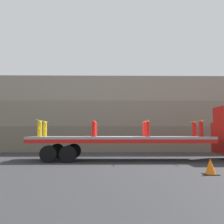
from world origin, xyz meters
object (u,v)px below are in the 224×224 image
object	(u,v)px
flatbed_trailer	(108,141)
fire_hydrant_red_far_1	(95,129)
fire_hydrant_yellow_near_0	(40,129)
fire_hydrant_red_near_3	(201,129)
fire_hydrant_yellow_far_0	(45,129)
fire_hydrant_red_near_1	(94,129)
fire_hydrant_red_far_3	(194,129)
fire_hydrant_red_near_2	(148,129)
fire_hydrant_red_far_2	(145,129)
traffic_cone	(210,167)

from	to	relation	value
flatbed_trailer	fire_hydrant_red_far_1	distance (m)	1.17
flatbed_trailer	fire_hydrant_red_far_1	xyz separation A→B (m)	(-0.79, 0.55, 0.67)
fire_hydrant_yellow_near_0	fire_hydrant_red_far_1	bearing A→B (deg)	20.57
fire_hydrant_red_far_1	fire_hydrant_red_near_3	xyz separation A→B (m)	(5.84, -1.10, 0.00)
fire_hydrant_yellow_near_0	fire_hydrant_yellow_far_0	world-z (taller)	same
fire_hydrant_red_near_1	fire_hydrant_red_far_3	bearing A→B (deg)	10.63
flatbed_trailer	fire_hydrant_red_far_3	world-z (taller)	fire_hydrant_red_far_3
fire_hydrant_red_far_1	fire_hydrant_red_near_2	bearing A→B (deg)	-20.57
fire_hydrant_red_far_3	fire_hydrant_red_far_2	bearing A→B (deg)	180.00
fire_hydrant_red_near_1	fire_hydrant_red_near_3	size ratio (longest dim) A/B	1.00
fire_hydrant_red_near_3	fire_hydrant_red_far_3	distance (m)	1.10
fire_hydrant_red_near_3	traffic_cone	distance (m)	4.78
fire_hydrant_yellow_near_0	fire_hydrant_red_near_3	xyz separation A→B (m)	(8.75, 0.00, 0.00)
fire_hydrant_yellow_near_0	traffic_cone	distance (m)	8.73
fire_hydrant_yellow_far_0	fire_hydrant_red_near_3	bearing A→B (deg)	-7.13
fire_hydrant_red_near_1	traffic_cone	bearing A→B (deg)	-44.03
fire_hydrant_yellow_near_0	fire_hydrant_red_far_3	size ratio (longest dim) A/B	1.00
fire_hydrant_red_near_2	traffic_cone	size ratio (longest dim) A/B	1.50
fire_hydrant_red_near_1	fire_hydrant_yellow_far_0	bearing A→B (deg)	159.43
fire_hydrant_yellow_near_0	fire_hydrant_red_near_2	distance (m)	5.84
fire_hydrant_red_far_3	flatbed_trailer	bearing A→B (deg)	-173.81
fire_hydrant_yellow_near_0	fire_hydrant_red_near_1	bearing A→B (deg)	0.00
fire_hydrant_red_near_2	traffic_cone	world-z (taller)	fire_hydrant_red_near_2
fire_hydrant_red_near_1	fire_hydrant_red_far_2	size ratio (longest dim) A/B	1.00
fire_hydrant_red_far_2	flatbed_trailer	bearing A→B (deg)	-165.56
fire_hydrant_red_far_3	traffic_cone	xyz separation A→B (m)	(-1.33, -5.45, -1.45)
fire_hydrant_yellow_far_0	fire_hydrant_red_far_3	xyz separation A→B (m)	(8.75, 0.00, 0.00)
fire_hydrant_yellow_far_0	fire_hydrant_red_far_3	world-z (taller)	same
fire_hydrant_yellow_far_0	fire_hydrant_red_far_2	size ratio (longest dim) A/B	1.00
fire_hydrant_yellow_near_0	fire_hydrant_red_far_1	distance (m)	3.12
flatbed_trailer	fire_hydrant_yellow_near_0	distance (m)	3.81
fire_hydrant_yellow_near_0	fire_hydrant_red_near_2	world-z (taller)	same
fire_hydrant_red_near_1	traffic_cone	world-z (taller)	fire_hydrant_red_near_1
flatbed_trailer	fire_hydrant_red_near_1	world-z (taller)	fire_hydrant_red_near_1
fire_hydrant_red_near_1	fire_hydrant_red_far_1	size ratio (longest dim) A/B	1.00
fire_hydrant_yellow_far_0	fire_hydrant_red_far_1	size ratio (longest dim) A/B	1.00
flatbed_trailer	fire_hydrant_red_far_1	size ratio (longest dim) A/B	11.46
fire_hydrant_red_far_1	fire_hydrant_red_far_3	bearing A→B (deg)	0.00
flatbed_trailer	traffic_cone	xyz separation A→B (m)	(3.72, -4.91, -0.78)
fire_hydrant_yellow_far_0	fire_hydrant_red_far_1	xyz separation A→B (m)	(2.92, 0.00, 0.00)
fire_hydrant_yellow_far_0	fire_hydrant_red_far_2	world-z (taller)	same
fire_hydrant_red_near_2	fire_hydrant_red_far_3	size ratio (longest dim) A/B	1.00
fire_hydrant_red_near_3	fire_hydrant_yellow_near_0	bearing A→B (deg)	180.00
flatbed_trailer	fire_hydrant_yellow_near_0	world-z (taller)	fire_hydrant_yellow_near_0
flatbed_trailer	fire_hydrant_red_near_2	distance (m)	2.29
flatbed_trailer	fire_hydrant_red_far_2	bearing A→B (deg)	14.44
fire_hydrant_red_near_1	fire_hydrant_red_near_2	size ratio (longest dim) A/B	1.00
flatbed_trailer	fire_hydrant_red_far_2	size ratio (longest dim) A/B	11.46
fire_hydrant_yellow_near_0	fire_hydrant_red_near_3	world-z (taller)	same
fire_hydrant_yellow_far_0	fire_hydrant_red_far_3	size ratio (longest dim) A/B	1.00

